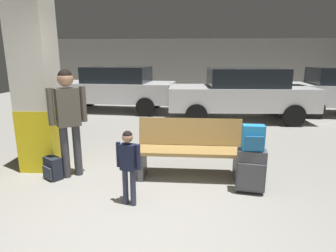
# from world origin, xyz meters

# --- Properties ---
(ground_plane) EXTENTS (18.00, 18.00, 0.10)m
(ground_plane) POSITION_xyz_m (0.00, 4.00, -0.05)
(ground_plane) COLOR gray
(garage_back_wall) EXTENTS (18.00, 0.12, 2.80)m
(garage_back_wall) POSITION_xyz_m (0.00, 12.86, 1.40)
(garage_back_wall) COLOR slate
(garage_back_wall) RESTS_ON ground_plane
(structural_pillar) EXTENTS (0.57, 0.57, 3.07)m
(structural_pillar) POSITION_xyz_m (-1.82, 1.78, 1.52)
(structural_pillar) COLOR yellow
(structural_pillar) RESTS_ON ground_plane
(bench) EXTENTS (1.62, 0.57, 0.89)m
(bench) POSITION_xyz_m (0.60, 1.50, 0.44)
(bench) COLOR #9E7A42
(bench) RESTS_ON ground_plane
(suitcase) EXTENTS (0.41, 0.29, 0.60)m
(suitcase) POSITION_xyz_m (1.41, 1.01, 0.32)
(suitcase) COLOR #4C4C51
(suitcase) RESTS_ON ground_plane
(backpack_bright) EXTENTS (0.29, 0.21, 0.34)m
(backpack_bright) POSITION_xyz_m (1.41, 1.01, 0.77)
(backpack_bright) COLOR #268CD8
(backpack_bright) RESTS_ON suitcase
(child) EXTENTS (0.31, 0.23, 0.95)m
(child) POSITION_xyz_m (-0.17, 0.60, 0.59)
(child) COLOR #33384C
(child) RESTS_ON ground_plane
(adult) EXTENTS (0.47, 0.37, 1.64)m
(adult) POSITION_xyz_m (-1.21, 1.44, 1.01)
(adult) COLOR #38383D
(adult) RESTS_ON ground_plane
(backpack_dark_floor) EXTENTS (0.32, 0.31, 0.34)m
(backpack_dark_floor) POSITION_xyz_m (-1.47, 1.31, 0.17)
(backpack_dark_floor) COLOR #1E232D
(backpack_dark_floor) RESTS_ON ground_plane
(parked_car_far) EXTENTS (4.26, 2.13, 1.51)m
(parked_car_far) POSITION_xyz_m (-1.83, 7.05, 0.81)
(parked_car_far) COLOR silver
(parked_car_far) RESTS_ON ground_plane
(parked_car_near) EXTENTS (4.12, 1.83, 1.51)m
(parked_car_near) POSITION_xyz_m (2.20, 5.73, 0.81)
(parked_car_near) COLOR silver
(parked_car_near) RESTS_ON ground_plane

